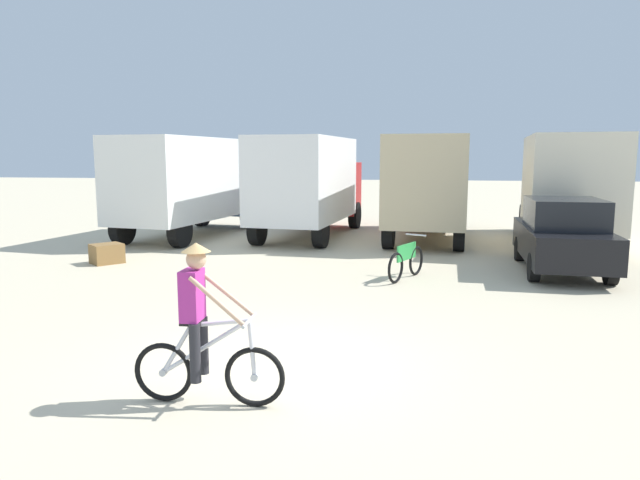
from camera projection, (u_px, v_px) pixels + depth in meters
name	position (u px, v px, depth m)	size (l,w,h in m)	color
ground_plane	(277.00, 363.00, 7.66)	(120.00, 120.00, 0.00)	beige
box_truck_white_box	(187.00, 182.00, 19.48)	(3.26, 7.01, 3.35)	white
box_truck_avon_van	(309.00, 182.00, 19.40)	(3.03, 6.95, 3.35)	white
box_truck_tan_camper	(428.00, 183.00, 18.79)	(2.78, 6.88, 3.35)	#CCB78E
box_truck_cream_rv	(566.00, 184.00, 17.70)	(3.14, 6.98, 3.35)	beige
sedan_parked	(562.00, 235.00, 13.55)	(1.99, 4.29, 1.76)	black
cyclist_orange_shirt	(202.00, 330.00, 6.28)	(1.73, 0.52, 1.82)	black
bicycle_spare	(406.00, 262.00, 12.83)	(0.82, 1.60, 0.97)	black
supply_crate	(107.00, 254.00, 14.73)	(0.60, 0.74, 0.51)	olive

